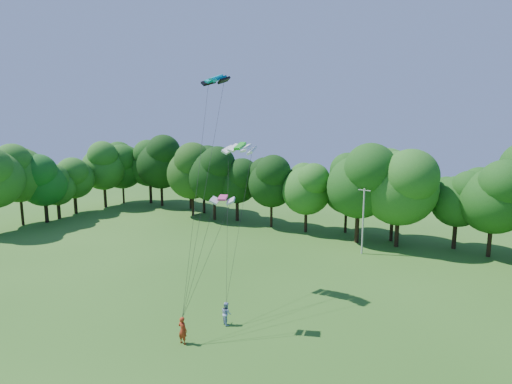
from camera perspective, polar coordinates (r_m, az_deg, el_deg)
The scene contains 10 objects.
ground at distance 26.89m, azimuth -17.15°, elevation -23.63°, with size 160.00×160.00×0.00m, color #285818.
utility_pole at distance 47.21m, azimuth 15.05°, elevation -3.95°, with size 1.51×0.38×7.64m.
kite_flyer_left at distance 28.75m, azimuth -10.44°, elevation -18.86°, with size 0.70×0.46×1.91m, color #AE2F16.
kite_flyer_right at distance 30.83m, azimuth -4.27°, elevation -16.90°, with size 0.84×0.65×1.72m, color #9BB2D8.
kite_teal at distance 34.17m, azimuth -5.75°, elevation 15.98°, with size 2.82×1.75×0.55m.
kite_green at distance 34.41m, azimuth -2.31°, elevation 6.58°, with size 3.00×1.57×0.65m.
kite_pink at distance 27.77m, azimuth -4.78°, elevation -0.82°, with size 1.92×1.48×0.32m.
tree_back_west at distance 65.65m, azimuth -9.14°, elevation 3.52°, with size 8.89×8.89×12.93m.
tree_back_center at distance 53.20m, azimuth 19.10°, elevation 1.09°, with size 8.14×8.14×11.84m.
tree_flank_west at distance 68.52m, azimuth -28.08°, elevation 1.70°, with size 7.46×7.46×10.86m.
Camera 1 is at (17.91, -13.98, 14.39)m, focal length 28.00 mm.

